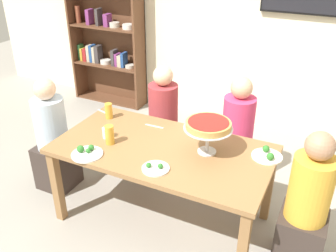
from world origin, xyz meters
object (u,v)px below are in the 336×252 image
(dining_table, at_px, (163,156))
(salad_plate_spare, at_px, (155,168))
(beer_glass_amber_tall, at_px, (109,111))
(diner_far_left, at_px, (163,126))
(deep_dish_pizza_stand, at_px, (208,126))
(cutlery_knife_near, at_px, (154,126))
(bookshelf, at_px, (106,27))
(salad_plate_near_diner, at_px, (267,155))
(cutlery_fork_near, at_px, (104,112))
(water_glass_clear_near, at_px, (107,133))
(diner_head_east, at_px, (305,212))
(diner_far_right, at_px, (236,141))
(diner_head_west, at_px, (54,143))
(salad_plate_far_diner, at_px, (86,153))
(beer_glass_amber_short, at_px, (110,135))

(dining_table, relative_size, salad_plate_spare, 8.52)
(salad_plate_spare, bearing_deg, beer_glass_amber_tall, 144.72)
(diner_far_left, bearing_deg, salad_plate_spare, 23.84)
(deep_dish_pizza_stand, height_order, cutlery_knife_near, deep_dish_pizza_stand)
(bookshelf, height_order, salad_plate_near_diner, bookshelf)
(cutlery_fork_near, bearing_deg, water_glass_clear_near, 144.61)
(diner_head_east, distance_m, cutlery_knife_near, 1.43)
(diner_far_right, distance_m, diner_head_east, 1.06)
(diner_head_west, relative_size, salad_plate_near_diner, 4.82)
(bookshelf, relative_size, diner_head_east, 1.92)
(salad_plate_far_diner, bearing_deg, diner_far_right, 51.63)
(salad_plate_spare, distance_m, cutlery_knife_near, 0.67)
(diner_far_right, relative_size, salad_plate_spare, 5.56)
(salad_plate_far_diner, bearing_deg, bookshelf, 120.82)
(diner_far_right, xyz_separation_m, salad_plate_far_diner, (-0.90, -1.13, 0.27))
(diner_head_west, xyz_separation_m, beer_glass_amber_tall, (0.48, 0.28, 0.32))
(diner_head_east, bearing_deg, deep_dish_pizza_stand, -5.21)
(salad_plate_spare, relative_size, beer_glass_amber_short, 1.27)
(dining_table, xyz_separation_m, cutlery_knife_near, (-0.23, 0.29, 0.09))
(salad_plate_far_diner, bearing_deg, beer_glass_amber_tall, 108.09)
(diner_far_left, height_order, salad_plate_spare, diner_far_left)
(salad_plate_far_diner, xyz_separation_m, water_glass_clear_near, (-0.01, 0.29, 0.03))
(salad_plate_spare, height_order, cutlery_fork_near, salad_plate_spare)
(bookshelf, relative_size, cutlery_knife_near, 12.29)
(diner_far_right, relative_size, salad_plate_near_diner, 4.82)
(diner_far_left, distance_m, beer_glass_amber_short, 0.94)
(salad_plate_near_diner, bearing_deg, diner_head_east, -30.32)
(dining_table, xyz_separation_m, salad_plate_far_diner, (-0.49, -0.36, 0.10))
(cutlery_knife_near, bearing_deg, beer_glass_amber_short, 64.63)
(diner_head_east, xyz_separation_m, water_glass_clear_near, (-1.65, -0.08, 0.29))
(salad_plate_far_diner, xyz_separation_m, cutlery_knife_near, (0.26, 0.65, -0.01))
(diner_head_east, bearing_deg, water_glass_clear_near, 2.82)
(deep_dish_pizza_stand, height_order, cutlery_fork_near, deep_dish_pizza_stand)
(deep_dish_pizza_stand, bearing_deg, diner_head_east, -5.21)
(beer_glass_amber_tall, bearing_deg, deep_dish_pizza_stand, -8.86)
(salad_plate_near_diner, distance_m, water_glass_clear_near, 1.33)
(diner_far_left, xyz_separation_m, salad_plate_far_diner, (-0.12, -1.10, 0.27))
(bookshelf, distance_m, salad_plate_near_diner, 3.26)
(dining_table, height_order, cutlery_fork_near, cutlery_fork_near)
(bookshelf, bearing_deg, diner_far_left, -39.59)
(salad_plate_spare, bearing_deg, diner_far_right, 73.71)
(bookshelf, relative_size, beer_glass_amber_tall, 14.97)
(salad_plate_near_diner, bearing_deg, beer_glass_amber_short, -163.52)
(salad_plate_spare, bearing_deg, bookshelf, 130.80)
(dining_table, distance_m, diner_head_east, 1.17)
(diner_head_west, bearing_deg, beer_glass_amber_short, -8.43)
(diner_far_right, height_order, salad_plate_near_diner, diner_far_right)
(diner_head_west, xyz_separation_m, water_glass_clear_near, (0.67, -0.04, 0.29))
(deep_dish_pizza_stand, distance_m, salad_plate_spare, 0.52)
(beer_glass_amber_tall, height_order, cutlery_fork_near, beer_glass_amber_tall)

